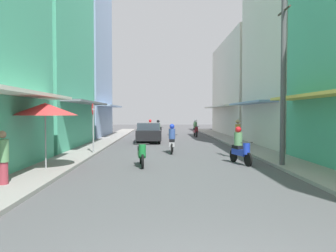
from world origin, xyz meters
The scene contains 19 objects.
ground_plane centered at (0.00, 15.84, 0.00)m, with size 87.31×87.31×0.00m, color #4C4C4F.
sidewalk_left centered at (-4.76, 15.84, 0.06)m, with size 1.70×47.69×0.12m, color gray.
sidewalk_right centered at (4.76, 15.84, 0.06)m, with size 1.70×47.69×0.12m, color #9E9991.
building_left_mid centered at (-8.61, 17.28, 8.44)m, with size 7.05×9.06×16.89m.
building_left_far centered at (-8.61, 26.83, 7.85)m, with size 7.05×8.65×15.72m.
building_right_mid centered at (8.61, 17.71, 6.67)m, with size 7.05×8.46×13.35m.
building_right_far centered at (8.60, 29.51, 4.65)m, with size 7.05×13.64×9.30m.
motorbike_red centered at (-1.53, 27.17, 0.70)m, with size 0.65×1.78×1.58m.
motorbike_silver centered at (0.01, 14.40, 0.70)m, with size 0.55×1.81×1.58m.
motorbike_black centered at (-0.78, 24.94, 0.70)m, with size 0.64×1.78×1.58m.
motorbike_green centered at (-1.37, 9.92, 0.50)m, with size 0.55×1.81×0.96m.
motorbike_maroon centered at (2.58, 26.77, 0.70)m, with size 0.55×1.81×1.58m.
motorbike_blue centered at (2.74, 10.44, 0.70)m, with size 0.68×1.77×1.58m.
parked_car centered at (-1.51, 21.00, 0.74)m, with size 1.92×4.16×1.45m.
pedestrian_far centered at (-5.09, 6.06, 0.82)m, with size 0.34×0.34×1.65m.
pedestrian_foreground centered at (4.38, 17.89, 0.99)m, with size 0.44×0.44×1.75m.
vendor_umbrella centered at (-4.79, 8.70, 2.29)m, with size 2.33×2.33×2.52m.
utility_pole centered at (4.16, 9.44, 3.43)m, with size 0.20×1.20×6.70m.
street_sign_no_entry centered at (-4.06, 13.66, 1.72)m, with size 0.07×0.60×2.65m.
Camera 1 is at (-0.60, -3.41, 2.14)m, focal length 35.48 mm.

